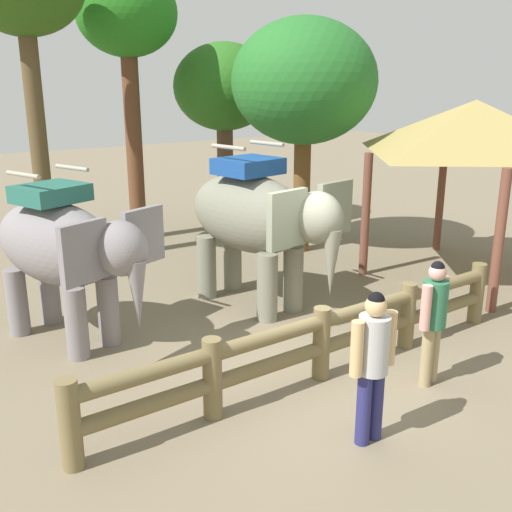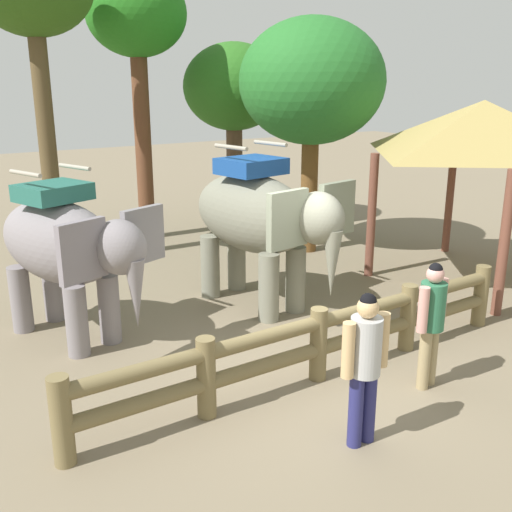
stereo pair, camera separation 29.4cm
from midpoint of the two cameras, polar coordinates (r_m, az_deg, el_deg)
ground_plane at (r=8.77m, az=5.74°, el=-10.90°), size 60.00×60.00×0.00m
log_fence at (r=8.31m, az=7.03°, el=-7.90°), size 7.27×0.29×1.05m
elephant_near_left at (r=9.59m, az=-16.90°, el=0.82°), size 2.28×3.28×2.75m
elephant_center at (r=10.55m, az=1.17°, el=3.62°), size 2.05×3.52×2.97m
tourist_woman_in_black at (r=8.29m, az=17.47°, el=-5.56°), size 0.61×0.41×1.76m
tourist_man_in_blue at (r=6.81m, az=11.64°, el=-9.65°), size 0.65×0.36×1.83m
thatched_shelter at (r=12.83m, az=21.48°, el=11.24°), size 4.40×4.40×3.65m
tree_back_center at (r=14.10m, az=6.00°, el=16.15°), size 3.33×3.33×5.40m
tree_far_right at (r=15.60m, az=-10.81°, el=21.20°), size 2.43×2.43×6.60m
tree_deep_back at (r=16.63m, az=-1.62°, el=15.64°), size 2.73×2.73×5.00m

